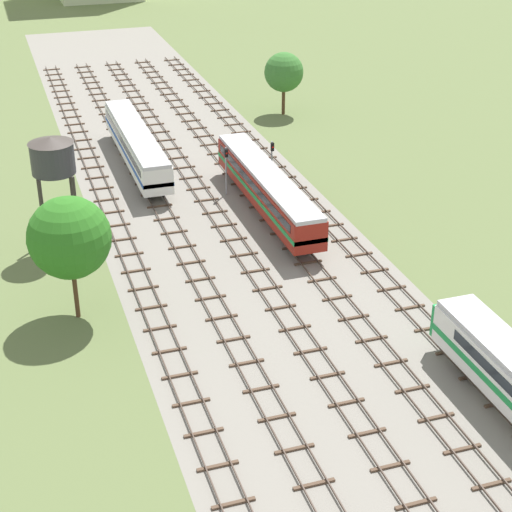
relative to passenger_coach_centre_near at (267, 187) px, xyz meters
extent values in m
plane|color=#5B6B3D|center=(-4.54, -3.99, -2.61)|extent=(480.00, 480.00, 0.00)
cube|color=gray|center=(-4.54, -3.99, -2.61)|extent=(22.15, 176.00, 0.01)
cube|color=#47382D|center=(-14.33, -2.99, -2.40)|extent=(0.07, 126.00, 0.15)
cube|color=#47382D|center=(-12.90, -2.99, -2.40)|extent=(0.07, 126.00, 0.15)
cube|color=brown|center=(-13.61, -34.49, -2.54)|extent=(2.40, 0.22, 0.14)
cube|color=brown|center=(-13.61, -31.49, -2.54)|extent=(2.40, 0.22, 0.14)
cube|color=brown|center=(-13.61, -28.49, -2.54)|extent=(2.40, 0.22, 0.14)
cube|color=brown|center=(-13.61, -25.49, -2.54)|extent=(2.40, 0.22, 0.14)
cube|color=brown|center=(-13.61, -22.49, -2.54)|extent=(2.40, 0.22, 0.14)
cube|color=brown|center=(-13.61, -19.49, -2.54)|extent=(2.40, 0.22, 0.14)
cube|color=brown|center=(-13.61, -16.49, -2.54)|extent=(2.40, 0.22, 0.14)
cube|color=brown|center=(-13.61, -13.49, -2.54)|extent=(2.40, 0.22, 0.14)
cube|color=brown|center=(-13.61, -10.49, -2.54)|extent=(2.40, 0.22, 0.14)
cube|color=brown|center=(-13.61, -7.49, -2.54)|extent=(2.40, 0.22, 0.14)
cube|color=brown|center=(-13.61, -4.49, -2.54)|extent=(2.40, 0.22, 0.14)
cube|color=brown|center=(-13.61, -1.49, -2.54)|extent=(2.40, 0.22, 0.14)
cube|color=brown|center=(-13.61, 1.51, -2.54)|extent=(2.40, 0.22, 0.14)
cube|color=brown|center=(-13.61, 4.51, -2.54)|extent=(2.40, 0.22, 0.14)
cube|color=brown|center=(-13.61, 7.51, -2.54)|extent=(2.40, 0.22, 0.14)
cube|color=brown|center=(-13.61, 10.51, -2.54)|extent=(2.40, 0.22, 0.14)
cube|color=brown|center=(-13.61, 13.51, -2.54)|extent=(2.40, 0.22, 0.14)
cube|color=brown|center=(-13.61, 16.51, -2.54)|extent=(2.40, 0.22, 0.14)
cube|color=brown|center=(-13.61, 19.51, -2.54)|extent=(2.40, 0.22, 0.14)
cube|color=brown|center=(-13.61, 22.51, -2.54)|extent=(2.40, 0.22, 0.14)
cube|color=brown|center=(-13.61, 25.51, -2.54)|extent=(2.40, 0.22, 0.14)
cube|color=brown|center=(-13.61, 28.51, -2.54)|extent=(2.40, 0.22, 0.14)
cube|color=brown|center=(-13.61, 31.51, -2.54)|extent=(2.40, 0.22, 0.14)
cube|color=brown|center=(-13.61, 34.51, -2.54)|extent=(2.40, 0.22, 0.14)
cube|color=brown|center=(-13.61, 37.51, -2.54)|extent=(2.40, 0.22, 0.14)
cube|color=brown|center=(-13.61, 40.51, -2.54)|extent=(2.40, 0.22, 0.14)
cube|color=brown|center=(-13.61, 43.51, -2.54)|extent=(2.40, 0.22, 0.14)
cube|color=brown|center=(-13.61, 46.51, -2.54)|extent=(2.40, 0.22, 0.14)
cube|color=brown|center=(-13.61, 49.51, -2.54)|extent=(2.40, 0.22, 0.14)
cube|color=brown|center=(-13.61, 52.51, -2.54)|extent=(2.40, 0.22, 0.14)
cube|color=brown|center=(-13.61, 55.51, -2.54)|extent=(2.40, 0.22, 0.14)
cube|color=brown|center=(-13.61, 58.51, -2.54)|extent=(2.40, 0.22, 0.14)
cube|color=#47382D|center=(-9.79, -2.99, -2.40)|extent=(0.07, 126.00, 0.15)
cube|color=#47382D|center=(-8.36, -2.99, -2.40)|extent=(0.07, 126.00, 0.15)
cube|color=brown|center=(-9.08, -34.49, -2.54)|extent=(2.40, 0.22, 0.14)
cube|color=brown|center=(-9.08, -31.49, -2.54)|extent=(2.40, 0.22, 0.14)
cube|color=brown|center=(-9.08, -28.49, -2.54)|extent=(2.40, 0.22, 0.14)
cube|color=brown|center=(-9.08, -25.49, -2.54)|extent=(2.40, 0.22, 0.14)
cube|color=brown|center=(-9.08, -22.49, -2.54)|extent=(2.40, 0.22, 0.14)
cube|color=brown|center=(-9.08, -19.49, -2.54)|extent=(2.40, 0.22, 0.14)
cube|color=brown|center=(-9.08, -16.49, -2.54)|extent=(2.40, 0.22, 0.14)
cube|color=brown|center=(-9.08, -13.49, -2.54)|extent=(2.40, 0.22, 0.14)
cube|color=brown|center=(-9.08, -10.49, -2.54)|extent=(2.40, 0.22, 0.14)
cube|color=brown|center=(-9.08, -7.49, -2.54)|extent=(2.40, 0.22, 0.14)
cube|color=brown|center=(-9.08, -4.49, -2.54)|extent=(2.40, 0.22, 0.14)
cube|color=brown|center=(-9.08, -1.49, -2.54)|extent=(2.40, 0.22, 0.14)
cube|color=brown|center=(-9.08, 1.51, -2.54)|extent=(2.40, 0.22, 0.14)
cube|color=brown|center=(-9.08, 4.51, -2.54)|extent=(2.40, 0.22, 0.14)
cube|color=brown|center=(-9.08, 7.51, -2.54)|extent=(2.40, 0.22, 0.14)
cube|color=brown|center=(-9.08, 10.51, -2.54)|extent=(2.40, 0.22, 0.14)
cube|color=brown|center=(-9.08, 13.51, -2.54)|extent=(2.40, 0.22, 0.14)
cube|color=brown|center=(-9.08, 16.51, -2.54)|extent=(2.40, 0.22, 0.14)
cube|color=brown|center=(-9.08, 19.51, -2.54)|extent=(2.40, 0.22, 0.14)
cube|color=brown|center=(-9.08, 22.51, -2.54)|extent=(2.40, 0.22, 0.14)
cube|color=brown|center=(-9.08, 25.51, -2.54)|extent=(2.40, 0.22, 0.14)
cube|color=brown|center=(-9.08, 28.51, -2.54)|extent=(2.40, 0.22, 0.14)
cube|color=brown|center=(-9.08, 31.51, -2.54)|extent=(2.40, 0.22, 0.14)
cube|color=brown|center=(-9.08, 34.51, -2.54)|extent=(2.40, 0.22, 0.14)
cube|color=brown|center=(-9.08, 37.51, -2.54)|extent=(2.40, 0.22, 0.14)
cube|color=brown|center=(-9.08, 40.51, -2.54)|extent=(2.40, 0.22, 0.14)
cube|color=brown|center=(-9.08, 43.51, -2.54)|extent=(2.40, 0.22, 0.14)
cube|color=brown|center=(-9.08, 46.51, -2.54)|extent=(2.40, 0.22, 0.14)
cube|color=brown|center=(-9.08, 49.51, -2.54)|extent=(2.40, 0.22, 0.14)
cube|color=brown|center=(-9.08, 52.51, -2.54)|extent=(2.40, 0.22, 0.14)
cube|color=brown|center=(-9.08, 55.51, -2.54)|extent=(2.40, 0.22, 0.14)
cube|color=brown|center=(-9.08, 58.51, -2.54)|extent=(2.40, 0.22, 0.14)
cube|color=#47382D|center=(-5.26, -2.99, -2.40)|extent=(0.07, 126.00, 0.15)
cube|color=#47382D|center=(-3.82, -2.99, -2.40)|extent=(0.07, 126.00, 0.15)
cube|color=brown|center=(-4.54, -37.49, -2.54)|extent=(2.40, 0.22, 0.14)
cube|color=brown|center=(-4.54, -34.49, -2.54)|extent=(2.40, 0.22, 0.14)
cube|color=brown|center=(-4.54, -31.49, -2.54)|extent=(2.40, 0.22, 0.14)
cube|color=brown|center=(-4.54, -28.49, -2.54)|extent=(2.40, 0.22, 0.14)
cube|color=brown|center=(-4.54, -25.49, -2.54)|extent=(2.40, 0.22, 0.14)
cube|color=brown|center=(-4.54, -22.49, -2.54)|extent=(2.40, 0.22, 0.14)
cube|color=brown|center=(-4.54, -19.49, -2.54)|extent=(2.40, 0.22, 0.14)
cube|color=brown|center=(-4.54, -16.49, -2.54)|extent=(2.40, 0.22, 0.14)
cube|color=brown|center=(-4.54, -13.49, -2.54)|extent=(2.40, 0.22, 0.14)
cube|color=brown|center=(-4.54, -10.49, -2.54)|extent=(2.40, 0.22, 0.14)
cube|color=brown|center=(-4.54, -7.49, -2.54)|extent=(2.40, 0.22, 0.14)
cube|color=brown|center=(-4.54, -4.49, -2.54)|extent=(2.40, 0.22, 0.14)
cube|color=brown|center=(-4.54, -1.49, -2.54)|extent=(2.40, 0.22, 0.14)
cube|color=brown|center=(-4.54, 1.51, -2.54)|extent=(2.40, 0.22, 0.14)
cube|color=brown|center=(-4.54, 4.51, -2.54)|extent=(2.40, 0.22, 0.14)
cube|color=brown|center=(-4.54, 7.51, -2.54)|extent=(2.40, 0.22, 0.14)
cube|color=brown|center=(-4.54, 10.51, -2.54)|extent=(2.40, 0.22, 0.14)
cube|color=brown|center=(-4.54, 13.51, -2.54)|extent=(2.40, 0.22, 0.14)
cube|color=brown|center=(-4.54, 16.51, -2.54)|extent=(2.40, 0.22, 0.14)
cube|color=brown|center=(-4.54, 19.51, -2.54)|extent=(2.40, 0.22, 0.14)
cube|color=brown|center=(-4.54, 22.51, -2.54)|extent=(2.40, 0.22, 0.14)
cube|color=brown|center=(-4.54, 25.51, -2.54)|extent=(2.40, 0.22, 0.14)
cube|color=brown|center=(-4.54, 28.51, -2.54)|extent=(2.40, 0.22, 0.14)
cube|color=brown|center=(-4.54, 31.51, -2.54)|extent=(2.40, 0.22, 0.14)
cube|color=brown|center=(-4.54, 34.51, -2.54)|extent=(2.40, 0.22, 0.14)
cube|color=brown|center=(-4.54, 37.51, -2.54)|extent=(2.40, 0.22, 0.14)
cube|color=brown|center=(-4.54, 40.51, -2.54)|extent=(2.40, 0.22, 0.14)
cube|color=brown|center=(-4.54, 43.51, -2.54)|extent=(2.40, 0.22, 0.14)
cube|color=brown|center=(-4.54, 46.51, -2.54)|extent=(2.40, 0.22, 0.14)
cube|color=brown|center=(-4.54, 49.51, -2.54)|extent=(2.40, 0.22, 0.14)
cube|color=brown|center=(-4.54, 52.51, -2.54)|extent=(2.40, 0.22, 0.14)
cube|color=brown|center=(-4.54, 55.51, -2.54)|extent=(2.40, 0.22, 0.14)
cube|color=brown|center=(-4.54, 58.51, -2.54)|extent=(2.40, 0.22, 0.14)
cube|color=#47382D|center=(-0.72, -2.99, -2.40)|extent=(0.07, 126.00, 0.15)
cube|color=#47382D|center=(0.72, -2.99, -2.40)|extent=(0.07, 126.00, 0.15)
cube|color=brown|center=(0.00, -37.49, -2.54)|extent=(2.40, 0.22, 0.14)
cube|color=brown|center=(0.00, -34.49, -2.54)|extent=(2.40, 0.22, 0.14)
cube|color=brown|center=(0.00, -31.49, -2.54)|extent=(2.40, 0.22, 0.14)
cube|color=brown|center=(0.00, -28.49, -2.54)|extent=(2.40, 0.22, 0.14)
cube|color=brown|center=(0.00, -25.49, -2.54)|extent=(2.40, 0.22, 0.14)
cube|color=brown|center=(0.00, -22.49, -2.54)|extent=(2.40, 0.22, 0.14)
cube|color=brown|center=(0.00, -19.49, -2.54)|extent=(2.40, 0.22, 0.14)
cube|color=brown|center=(0.00, -16.49, -2.54)|extent=(2.40, 0.22, 0.14)
cube|color=brown|center=(0.00, -13.49, -2.54)|extent=(2.40, 0.22, 0.14)
cube|color=brown|center=(0.00, -10.49, -2.54)|extent=(2.40, 0.22, 0.14)
cube|color=brown|center=(0.00, -7.49, -2.54)|extent=(2.40, 0.22, 0.14)
cube|color=brown|center=(0.00, -4.49, -2.54)|extent=(2.40, 0.22, 0.14)
cube|color=brown|center=(0.00, -1.49, -2.54)|extent=(2.40, 0.22, 0.14)
cube|color=brown|center=(0.00, 1.51, -2.54)|extent=(2.40, 0.22, 0.14)
cube|color=brown|center=(0.00, 4.51, -2.54)|extent=(2.40, 0.22, 0.14)
cube|color=brown|center=(0.00, 7.51, -2.54)|extent=(2.40, 0.22, 0.14)
cube|color=brown|center=(0.00, 10.51, -2.54)|extent=(2.40, 0.22, 0.14)
cube|color=brown|center=(0.00, 13.51, -2.54)|extent=(2.40, 0.22, 0.14)
cube|color=brown|center=(0.00, 16.51, -2.54)|extent=(2.40, 0.22, 0.14)
cube|color=brown|center=(0.00, 19.51, -2.54)|extent=(2.40, 0.22, 0.14)
cube|color=brown|center=(0.00, 22.51, -2.54)|extent=(2.40, 0.22, 0.14)
cube|color=brown|center=(0.00, 25.51, -2.54)|extent=(2.40, 0.22, 0.14)
cube|color=brown|center=(0.00, 28.51, -2.54)|extent=(2.40, 0.22, 0.14)
cube|color=brown|center=(0.00, 31.51, -2.54)|extent=(2.40, 0.22, 0.14)
cube|color=brown|center=(0.00, 34.51, -2.54)|extent=(2.40, 0.22, 0.14)
cube|color=brown|center=(0.00, 37.51, -2.54)|extent=(2.40, 0.22, 0.14)
cube|color=brown|center=(0.00, 40.51, -2.54)|extent=(2.40, 0.22, 0.14)
cube|color=brown|center=(0.00, 43.51, -2.54)|extent=(2.40, 0.22, 0.14)
cube|color=brown|center=(0.00, 46.51, -2.54)|extent=(2.40, 0.22, 0.14)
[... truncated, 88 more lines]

